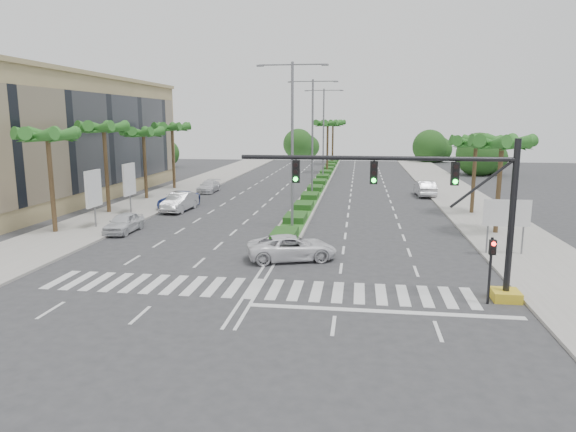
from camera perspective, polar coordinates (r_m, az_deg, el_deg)
name	(u,v)px	position (r m, az deg, el deg)	size (l,w,h in m)	color
ground	(254,289)	(24.89, -3.77, -8.06)	(160.00, 160.00, 0.00)	#333335
footpath_right	(485,218)	(45.01, 21.08, -0.19)	(6.00, 120.00, 0.15)	gray
footpath_left	(133,209)	(48.17, -16.80, 0.74)	(6.00, 120.00, 0.15)	gray
median	(322,180)	(68.71, 3.83, 4.03)	(2.20, 75.00, 0.20)	gray
median_grass	(322,179)	(68.69, 3.83, 4.12)	(1.80, 75.00, 0.04)	#296021
building	(55,140)	(58.01, -24.45, 7.74)	(12.00, 36.00, 12.00)	tan
signal_gantry	(459,223)	(23.93, 18.42, -0.78)	(12.60, 1.20, 7.20)	gold
pedestrian_signal	(491,259)	(23.88, 21.66, -4.50)	(0.28, 0.36, 3.00)	black
direction_sign	(507,215)	(32.72, 23.12, 0.06)	(2.70, 0.11, 3.40)	slate
billboard_near	(93,189)	(40.38, -20.81, 2.81)	(0.18, 2.10, 4.35)	slate
billboard_far	(129,180)	(45.69, -17.23, 3.86)	(0.18, 2.10, 4.35)	slate
palm_left_near	(48,139)	(39.39, -25.15, 7.78)	(4.57, 4.68, 7.55)	brown
palm_left_mid	(104,131)	(46.31, -19.78, 8.91)	(4.57, 4.68, 7.95)	brown
palm_left_far	(143,135)	(53.54, -15.76, 8.66)	(4.57, 4.68, 7.35)	brown
palm_left_end	(172,130)	(60.95, -12.75, 9.35)	(4.57, 4.68, 7.75)	brown
palm_right_near	(502,146)	(38.36, 22.67, 7.18)	(4.57, 4.68, 7.05)	brown
palm_right_far	(476,145)	(46.15, 20.16, 7.43)	(4.57, 4.68, 6.75)	brown
palm_median_a	(328,125)	(78.24, 4.44, 10.01)	(4.57, 4.68, 8.05)	brown
palm_median_b	(333,125)	(93.21, 5.02, 10.09)	(4.57, 4.68, 8.05)	brown
streetlight_near	(292,136)	(37.42, 0.48, 8.85)	(5.10, 0.25, 12.00)	slate
streetlight_mid	(312,131)	(53.32, 2.74, 9.37)	(5.10, 0.25, 12.00)	slate
streetlight_far	(323,129)	(69.26, 3.96, 9.64)	(5.10, 0.25, 12.00)	slate
car_parked_a	(124,223)	(38.63, -17.77, -0.72)	(1.67, 4.14, 1.41)	silver
car_parked_b	(180,202)	(46.50, -11.95, 1.55)	(1.73, 4.96, 1.63)	silver
car_parked_c	(179,200)	(48.17, -12.05, 1.78)	(2.50, 5.43, 1.51)	#304293
car_parked_d	(209,186)	(58.16, -8.79, 3.27)	(1.80, 4.43, 1.29)	silver
car_crossing	(292,248)	(29.63, 0.43, -3.53)	(2.39, 5.17, 1.44)	white
car_right	(425,188)	(56.34, 14.96, 2.98)	(1.75, 5.01, 1.65)	silver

